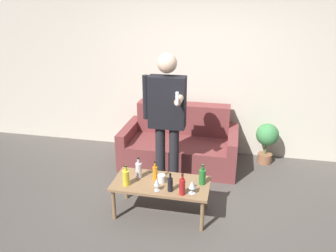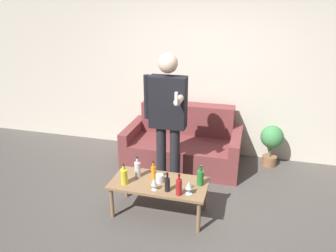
{
  "view_description": "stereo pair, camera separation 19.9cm",
  "coord_description": "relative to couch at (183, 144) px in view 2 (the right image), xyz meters",
  "views": [
    {
      "loc": [
        0.59,
        -2.99,
        2.37
      ],
      "look_at": [
        -0.16,
        0.58,
        0.95
      ],
      "focal_mm": 35.0,
      "sensor_mm": 36.0,
      "label": 1
    },
    {
      "loc": [
        0.79,
        -2.94,
        2.37
      ],
      "look_at": [
        -0.16,
        0.58,
        0.95
      ],
      "focal_mm": 35.0,
      "sensor_mm": 36.0,
      "label": 2
    }
  ],
  "objects": [
    {
      "name": "ground_plane",
      "position": [
        0.16,
        -1.51,
        -0.3
      ],
      "size": [
        16.0,
        16.0,
        0.0
      ],
      "primitive_type": "plane",
      "color": "#514C47"
    },
    {
      "name": "wall_back",
      "position": [
        0.16,
        0.51,
        1.05
      ],
      "size": [
        8.0,
        0.06,
        2.7
      ],
      "color": "beige",
      "rests_on": "ground_plane"
    },
    {
      "name": "couch",
      "position": [
        0.0,
        0.0,
        0.0
      ],
      "size": [
        1.71,
        0.9,
        0.87
      ],
      "color": "brown",
      "rests_on": "ground_plane"
    },
    {
      "name": "coffee_table",
      "position": [
        0.01,
        -1.34,
        0.07
      ],
      "size": [
        1.11,
        0.53,
        0.41
      ],
      "color": "#8E6B47",
      "rests_on": "ground_plane"
    },
    {
      "name": "bottle_orange",
      "position": [
        0.15,
        -1.49,
        0.2
      ],
      "size": [
        0.06,
        0.06,
        0.21
      ],
      "color": "black",
      "rests_on": "coffee_table"
    },
    {
      "name": "bottle_green",
      "position": [
        -0.27,
        -1.29,
        0.21
      ],
      "size": [
        0.07,
        0.07,
        0.26
      ],
      "color": "silver",
      "rests_on": "coffee_table"
    },
    {
      "name": "bottle_dark",
      "position": [
        -0.07,
        -1.29,
        0.2
      ],
      "size": [
        0.06,
        0.06,
        0.23
      ],
      "color": "orange",
      "rests_on": "coffee_table"
    },
    {
      "name": "bottle_yellow",
      "position": [
        0.29,
        -1.53,
        0.21
      ],
      "size": [
        0.07,
        0.07,
        0.25
      ],
      "color": "#B21E1E",
      "rests_on": "coffee_table"
    },
    {
      "name": "bottle_red",
      "position": [
        0.47,
        -1.27,
        0.21
      ],
      "size": [
        0.07,
        0.07,
        0.24
      ],
      "color": "#23752D",
      "rests_on": "coffee_table"
    },
    {
      "name": "bottle_clear",
      "position": [
        -0.36,
        -1.47,
        0.21
      ],
      "size": [
        0.08,
        0.08,
        0.25
      ],
      "color": "yellow",
      "rests_on": "coffee_table"
    },
    {
      "name": "wine_glass_near",
      "position": [
        0.39,
        -1.49,
        0.22
      ],
      "size": [
        0.08,
        0.08,
        0.15
      ],
      "color": "silver",
      "rests_on": "coffee_table"
    },
    {
      "name": "wine_glass_far",
      "position": [
        0.0,
        -1.51,
        0.21
      ],
      "size": [
        0.07,
        0.07,
        0.15
      ],
      "color": "silver",
      "rests_on": "coffee_table"
    },
    {
      "name": "cup_on_table",
      "position": [
        0.01,
        -1.33,
        0.16
      ],
      "size": [
        0.09,
        0.09,
        0.09
      ],
      "color": "white",
      "rests_on": "coffee_table"
    },
    {
      "name": "person_standing_front",
      "position": [
        -0.05,
        -0.75,
        0.75
      ],
      "size": [
        0.53,
        0.46,
        1.79
      ],
      "color": "#232328",
      "rests_on": "ground_plane"
    },
    {
      "name": "potted_plant",
      "position": [
        1.29,
        0.24,
        0.1
      ],
      "size": [
        0.34,
        0.34,
        0.64
      ],
      "color": "#936042",
      "rests_on": "ground_plane"
    }
  ]
}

